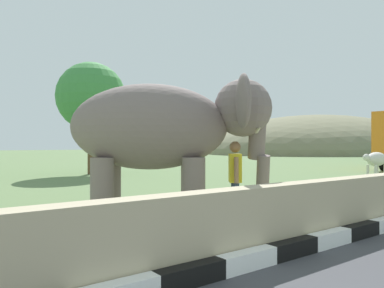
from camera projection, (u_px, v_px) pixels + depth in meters
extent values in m
cube|color=black|center=(190.00, 276.00, 4.19)|extent=(0.90, 0.20, 0.24)
cube|color=white|center=(247.00, 261.00, 4.73)|extent=(0.90, 0.20, 0.24)
cube|color=black|center=(293.00, 249.00, 5.27)|extent=(0.90, 0.20, 0.24)
cube|color=white|center=(330.00, 239.00, 5.81)|extent=(0.90, 0.20, 0.24)
cube|color=black|center=(360.00, 231.00, 6.35)|extent=(0.90, 0.20, 0.24)
cube|color=tan|center=(281.00, 218.00, 5.57)|extent=(28.00, 0.36, 1.00)
cylinder|color=slate|center=(191.00, 188.00, 7.92)|extent=(0.44, 0.44, 1.35)
cylinder|color=slate|center=(194.00, 193.00, 7.02)|extent=(0.44, 0.44, 1.35)
cylinder|color=slate|center=(110.00, 188.00, 7.83)|extent=(0.44, 0.44, 1.35)
cylinder|color=slate|center=(102.00, 194.00, 6.93)|extent=(0.44, 0.44, 1.35)
ellipsoid|color=slate|center=(150.00, 127.00, 7.43)|extent=(3.47, 3.06, 1.70)
sphere|color=slate|center=(243.00, 108.00, 7.52)|extent=(1.16, 1.16, 1.16)
ellipsoid|color=#D84C8C|center=(257.00, 101.00, 7.54)|extent=(0.66, 0.73, 0.44)
ellipsoid|color=slate|center=(230.00, 109.00, 8.29)|extent=(0.70, 0.88, 1.00)
ellipsoid|color=slate|center=(243.00, 101.00, 6.73)|extent=(0.70, 0.88, 1.00)
cylinder|color=slate|center=(257.00, 135.00, 7.53)|extent=(0.59, 0.65, 1.00)
cylinder|color=slate|center=(263.00, 175.00, 7.54)|extent=(0.43, 0.47, 0.83)
cone|color=beige|center=(251.00, 131.00, 7.81)|extent=(0.43, 0.55, 0.22)
cone|color=beige|center=(258.00, 130.00, 7.25)|extent=(0.43, 0.55, 0.22)
cylinder|color=navy|center=(235.00, 201.00, 7.77)|extent=(0.15, 0.15, 0.82)
cylinder|color=navy|center=(236.00, 203.00, 7.57)|extent=(0.15, 0.15, 0.82)
cube|color=yellow|center=(235.00, 168.00, 7.67)|extent=(0.44, 0.46, 0.58)
cylinder|color=#9E7251|center=(234.00, 168.00, 7.93)|extent=(0.14, 0.14, 0.52)
cylinder|color=#9E7251|center=(236.00, 170.00, 7.41)|extent=(0.14, 0.14, 0.52)
sphere|color=#9E7251|center=(235.00, 147.00, 7.67)|extent=(0.23, 0.23, 0.23)
cylinder|color=black|center=(384.00, 162.00, 22.90)|extent=(1.03, 0.43, 1.00)
cylinder|color=beige|center=(376.00, 172.00, 17.17)|extent=(0.12, 0.12, 0.65)
cylinder|color=beige|center=(368.00, 171.00, 17.45)|extent=(0.12, 0.12, 0.65)
cylinder|color=beige|center=(377.00, 171.00, 18.00)|extent=(0.12, 0.12, 0.65)
ellipsoid|color=beige|center=(376.00, 159.00, 17.58)|extent=(1.51, 0.62, 0.66)
ellipsoid|color=beige|center=(366.00, 157.00, 17.02)|extent=(0.40, 0.26, 0.32)
cylinder|color=brown|center=(91.00, 145.00, 20.00)|extent=(0.36, 0.36, 3.14)
sphere|color=#3C8540|center=(91.00, 97.00, 20.00)|extent=(3.66, 3.66, 3.66)
ellipsoid|color=#726F54|center=(319.00, 153.00, 65.87)|extent=(42.99, 34.39, 13.38)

